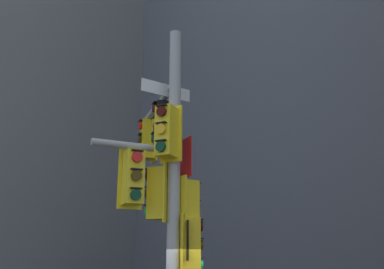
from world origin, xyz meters
TOP-DOWN VIEW (x-y plane):
  - building_mid_block at (1.56, 22.76)m, footprint 16.22×16.22m
  - signal_pole_assembly at (-0.23, 0.23)m, footprint 2.06×3.27m

SIDE VIEW (x-z plane):
  - signal_pole_assembly at x=-0.23m, z-range 0.38..7.38m
  - building_mid_block at x=1.56m, z-range 0.00..34.66m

